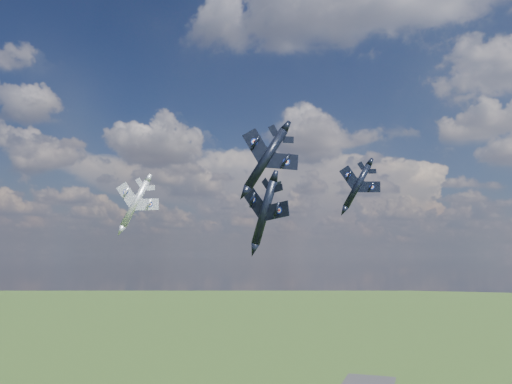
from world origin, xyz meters
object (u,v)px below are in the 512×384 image
(jet_lead_navy, at_px, (264,212))
(jet_high_navy, at_px, (357,186))
(jet_right_navy, at_px, (266,159))
(jet_left_silver, at_px, (135,204))

(jet_lead_navy, relative_size, jet_high_navy, 1.15)
(jet_right_navy, height_order, jet_left_silver, jet_right_navy)
(jet_high_navy, xyz_separation_m, jet_left_silver, (-40.23, -18.68, -4.11))
(jet_lead_navy, height_order, jet_high_navy, jet_high_navy)
(jet_right_navy, bearing_deg, jet_left_silver, 125.07)
(jet_right_navy, relative_size, jet_left_silver, 0.94)
(jet_right_navy, distance_m, jet_left_silver, 39.50)
(jet_right_navy, bearing_deg, jet_lead_navy, 85.86)
(jet_right_navy, bearing_deg, jet_high_navy, 57.43)
(jet_lead_navy, distance_m, jet_left_silver, 27.60)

